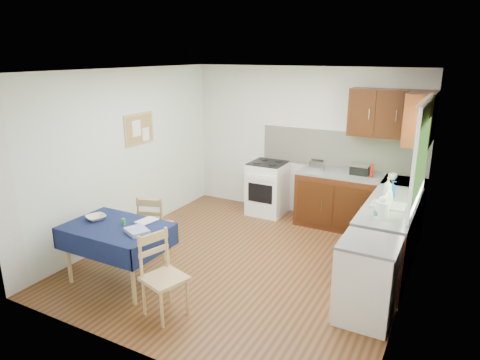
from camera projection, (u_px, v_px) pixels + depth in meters
The scene contains 33 objects.
floor at pixel (245, 261), 5.77m from camera, with size 4.20×4.20×0.00m, color #482A13.
ceiling at pixel (246, 71), 5.06m from camera, with size 4.00×4.20×0.02m, color white.
wall_back at pixel (303, 143), 7.19m from camera, with size 4.00×0.02×2.50m, color silver.
wall_front at pixel (132, 231), 3.64m from camera, with size 4.00×0.02×2.50m, color silver.
wall_left at pixel (126, 155), 6.32m from camera, with size 0.02×4.20×2.50m, color silver.
wall_right at pixel (413, 196), 4.51m from camera, with size 0.02×4.20×2.50m, color silver.
base_cabinets at pixel (370, 219), 6.10m from camera, with size 1.90×2.30×0.86m.
worktop_back at pixel (360, 176), 6.57m from camera, with size 1.90×0.60×0.04m, color slate.
worktop_right at pixel (391, 206), 5.30m from camera, with size 0.60×1.70×0.04m, color slate.
worktop_corner at pixel (404, 182), 6.27m from camera, with size 0.60×0.60×0.04m, color slate.
splashback at pixel (341, 150), 6.90m from camera, with size 2.70×0.02×0.60m, color beige.
upper_cabinets at pixel (399, 115), 6.08m from camera, with size 1.20×0.85×0.70m.
stove at pixel (268, 188), 7.39m from camera, with size 0.60×0.61×0.92m.
window at pixel (422, 146), 5.00m from camera, with size 0.04×1.48×1.26m.
fridge at pixel (367, 281), 4.41m from camera, with size 0.58×0.60×0.89m.
corkboard at pixel (139, 129), 6.46m from camera, with size 0.04×0.62×0.47m.
dining_table at pixel (116, 234), 5.10m from camera, with size 1.21×0.82×0.73m.
chair_far at pixel (154, 224), 5.79m from camera, with size 0.50×0.50×0.89m.
chair_near at pixel (162, 273), 4.50m from camera, with size 0.50×0.50×0.91m.
toaster at pixel (317, 165), 6.81m from camera, with size 0.23×0.14×0.18m.
sandwich_press at pixel (360, 169), 6.60m from camera, with size 0.27×0.24×0.16m.
sauce_bottle at pixel (372, 171), 6.41m from camera, with size 0.05×0.05×0.20m, color #AD180D.
yellow_packet at pixel (357, 169), 6.63m from camera, with size 0.11×0.07×0.15m, color yellow.
dish_rack at pixel (388, 204), 5.23m from camera, with size 0.41×0.31×0.19m.
kettle at pixel (382, 208), 4.83m from camera, with size 0.16×0.16×0.26m.
cup at pixel (393, 177), 6.29m from camera, with size 0.13×0.13×0.10m, color white.
soap_bottle_a at pixel (388, 188), 5.47m from camera, with size 0.11×0.11×0.28m, color white.
soap_bottle_b at pixel (392, 188), 5.59m from camera, with size 0.09×0.09×0.20m, color blue.
soap_bottle_c at pixel (380, 210), 4.84m from camera, with size 0.14×0.14×0.18m, color green.
plate_bowl at pixel (96, 218), 5.24m from camera, with size 0.23×0.23×0.06m, color beige.
book at pixel (142, 219), 5.23m from camera, with size 0.18×0.25×0.02m, color white.
spice_jar at pixel (124, 222), 5.08m from camera, with size 0.04×0.04×0.08m, color green.
tea_towel at pixel (137, 231), 4.86m from camera, with size 0.27×0.21×0.05m, color navy.
Camera 1 is at (2.40, -4.63, 2.71)m, focal length 32.00 mm.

